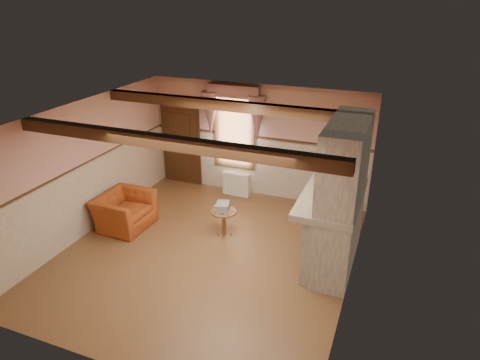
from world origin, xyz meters
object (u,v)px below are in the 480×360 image
at_px(armchair, 124,211).
at_px(side_table, 224,222).
at_px(oil_lamp, 336,181).
at_px(radiator, 237,184).
at_px(bowl, 333,189).
at_px(mantel_clock, 337,179).

xyz_separation_m(armchair, side_table, (2.15, 0.50, -0.10)).
bearing_deg(oil_lamp, side_table, -177.67).
bearing_deg(oil_lamp, radiator, 146.37).
relative_size(bowl, mantel_clock, 1.59).
bearing_deg(armchair, side_table, -75.57).
bearing_deg(armchair, bowl, -83.31).
relative_size(armchair, mantel_clock, 4.82).
relative_size(armchair, bowl, 3.04).
xyz_separation_m(armchair, mantel_clock, (4.37, 0.79, 1.14)).
distance_m(mantel_clock, oil_lamp, 0.21).
bearing_deg(mantel_clock, oil_lamp, -90.00).
distance_m(radiator, oil_lamp, 3.47).
bearing_deg(mantel_clock, side_table, -172.49).
xyz_separation_m(bowl, mantel_clock, (0.00, 0.39, 0.05)).
bearing_deg(side_table, bowl, -2.42).
height_order(mantel_clock, oil_lamp, oil_lamp).
height_order(armchair, mantel_clock, mantel_clock).
distance_m(side_table, bowl, 2.53).
xyz_separation_m(armchair, radiator, (1.69, 2.37, -0.08)).
bearing_deg(bowl, armchair, -174.75).
distance_m(side_table, oil_lamp, 2.57).
bearing_deg(side_table, mantel_clock, 7.51).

